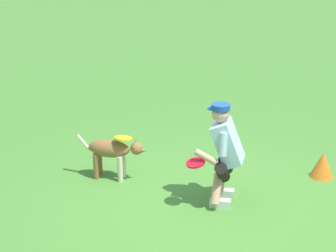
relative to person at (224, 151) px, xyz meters
name	(u,v)px	position (x,y,z in m)	size (l,w,h in m)	color
ground_plane	(199,208)	(0.27, 0.20, -0.70)	(60.00, 60.00, 0.00)	#4C8A35
person	(224,151)	(0.00, 0.00, 0.00)	(0.62, 0.65, 1.29)	silver
dog	(113,151)	(1.51, -0.45, -0.29)	(1.00, 0.30, 0.60)	olive
frisbee_flying	(123,138)	(1.36, -0.42, -0.08)	(0.25, 0.25, 0.02)	yellow
frisbee_held	(196,163)	(0.33, 0.20, -0.09)	(0.23, 0.23, 0.02)	red
training_cone	(322,165)	(-1.33, -0.91, -0.52)	(0.33, 0.33, 0.36)	orange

